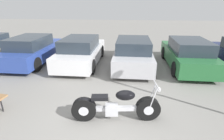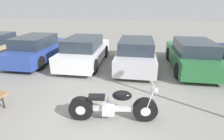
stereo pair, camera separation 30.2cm
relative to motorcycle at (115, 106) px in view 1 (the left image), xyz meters
The scene contains 6 objects.
ground_plane 0.56m from the motorcycle, 167.21° to the right, with size 60.00×60.00×0.00m, color gray.
motorcycle is the anchor object (origin of this frame).
parked_car_blue 6.62m from the motorcycle, 136.51° to the left, with size 1.85×4.34×1.42m.
parked_car_white 5.02m from the motorcycle, 115.33° to the left, with size 1.85×4.34×1.42m.
parked_car_silver 4.51m from the motorcycle, 83.44° to the left, with size 1.85×4.34×1.42m.
parked_car_green 5.55m from the motorcycle, 55.07° to the left, with size 1.85×4.34×1.42m.
Camera 1 is at (0.68, -3.96, 3.04)m, focal length 28.00 mm.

